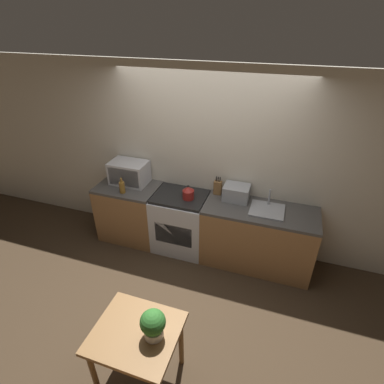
{
  "coord_description": "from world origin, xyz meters",
  "views": [
    {
      "loc": [
        1.0,
        -2.62,
        3.06
      ],
      "look_at": [
        -0.08,
        0.61,
        1.05
      ],
      "focal_mm": 28.0,
      "sensor_mm": 36.0,
      "label": 1
    }
  ],
  "objects_px": {
    "stove_range": "(181,222)",
    "bottle": "(122,187)",
    "dining_table": "(137,340)",
    "microwave": "(129,173)",
    "kettle": "(188,193)",
    "toaster_oven": "(236,193)"
  },
  "relations": [
    {
      "from": "stove_range",
      "to": "bottle",
      "type": "distance_m",
      "value": 0.98
    },
    {
      "from": "dining_table",
      "to": "microwave",
      "type": "bearing_deg",
      "value": 119.24
    },
    {
      "from": "microwave",
      "to": "kettle",
      "type": "bearing_deg",
      "value": -8.57
    },
    {
      "from": "stove_range",
      "to": "toaster_oven",
      "type": "xyz_separation_m",
      "value": [
        0.76,
        0.15,
        0.55
      ]
    },
    {
      "from": "toaster_oven",
      "to": "dining_table",
      "type": "height_order",
      "value": "toaster_oven"
    },
    {
      "from": "stove_range",
      "to": "toaster_oven",
      "type": "distance_m",
      "value": 0.95
    },
    {
      "from": "kettle",
      "to": "microwave",
      "type": "xyz_separation_m",
      "value": [
        -0.97,
        0.15,
        0.08
      ]
    },
    {
      "from": "kettle",
      "to": "toaster_oven",
      "type": "bearing_deg",
      "value": 16.65
    },
    {
      "from": "bottle",
      "to": "toaster_oven",
      "type": "height_order",
      "value": "bottle"
    },
    {
      "from": "bottle",
      "to": "dining_table",
      "type": "bearing_deg",
      "value": -57.8
    },
    {
      "from": "microwave",
      "to": "dining_table",
      "type": "xyz_separation_m",
      "value": [
        1.16,
        -2.07,
        -0.46
      ]
    },
    {
      "from": "stove_range",
      "to": "kettle",
      "type": "height_order",
      "value": "kettle"
    },
    {
      "from": "stove_range",
      "to": "dining_table",
      "type": "relative_size",
      "value": 1.22
    },
    {
      "from": "stove_range",
      "to": "microwave",
      "type": "xyz_separation_m",
      "value": [
        -0.84,
        0.11,
        0.62
      ]
    },
    {
      "from": "stove_range",
      "to": "kettle",
      "type": "xyz_separation_m",
      "value": [
        0.13,
        -0.03,
        0.54
      ]
    },
    {
      "from": "bottle",
      "to": "dining_table",
      "type": "distance_m",
      "value": 2.13
    },
    {
      "from": "microwave",
      "to": "toaster_oven",
      "type": "bearing_deg",
      "value": 1.42
    },
    {
      "from": "stove_range",
      "to": "kettle",
      "type": "bearing_deg",
      "value": -14.58
    },
    {
      "from": "bottle",
      "to": "toaster_oven",
      "type": "distance_m",
      "value": 1.59
    },
    {
      "from": "kettle",
      "to": "stove_range",
      "type": "bearing_deg",
      "value": 165.42
    },
    {
      "from": "stove_range",
      "to": "toaster_oven",
      "type": "relative_size",
      "value": 2.65
    },
    {
      "from": "kettle",
      "to": "bottle",
      "type": "distance_m",
      "value": 0.94
    }
  ]
}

